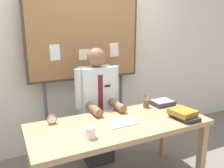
{
  "coord_description": "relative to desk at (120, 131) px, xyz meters",
  "views": [
    {
      "loc": [
        -0.99,
        -1.85,
        1.67
      ],
      "look_at": [
        0.0,
        0.18,
        1.1
      ],
      "focal_mm": 36.6,
      "sensor_mm": 36.0,
      "label": 1
    }
  ],
  "objects": [
    {
      "name": "back_wall",
      "position": [
        0.0,
        1.16,
        0.69
      ],
      "size": [
        6.4,
        0.08,
        2.7
      ],
      "primitive_type": "cube",
      "color": "silver",
      "rests_on": "ground_plane"
    },
    {
      "name": "coffee_mug",
      "position": [
        -0.38,
        -0.18,
        0.14
      ],
      "size": [
        0.09,
        0.09,
        0.1
      ],
      "primitive_type": "cylinder",
      "color": "white",
      "rests_on": "desk"
    },
    {
      "name": "book_stack",
      "position": [
        0.63,
        -0.2,
        0.14
      ],
      "size": [
        0.25,
        0.29,
        0.09
      ],
      "color": "#262626",
      "rests_on": "desk"
    },
    {
      "name": "desk_clock",
      "position": [
        -0.61,
        0.25,
        0.13
      ],
      "size": [
        0.09,
        0.04,
        0.09
      ],
      "color": "olive",
      "rests_on": "desk"
    },
    {
      "name": "desk",
      "position": [
        0.0,
        0.0,
        0.0
      ],
      "size": [
        1.77,
        0.74,
        0.75
      ],
      "color": "tan",
      "rests_on": "ground_plane"
    },
    {
      "name": "open_notebook",
      "position": [
        0.0,
        -0.02,
        0.1
      ],
      "size": [
        0.3,
        0.21,
        0.01
      ],
      "primitive_type": "cube",
      "rotation": [
        0.0,
        0.0,
        0.02
      ],
      "color": "silver",
      "rests_on": "desk"
    },
    {
      "name": "person",
      "position": [
        0.0,
        0.58,
        0.01
      ],
      "size": [
        0.55,
        0.56,
        1.44
      ],
      "color": "#2D2D33",
      "rests_on": "ground_plane"
    },
    {
      "name": "bulletin_board",
      "position": [
        -0.0,
        0.95,
        0.9
      ],
      "size": [
        1.49,
        0.09,
        2.18
      ],
      "color": "#4C3823",
      "rests_on": "ground_plane"
    },
    {
      "name": "pen_holder",
      "position": [
        0.48,
        0.24,
        0.14
      ],
      "size": [
        0.07,
        0.07,
        0.16
      ],
      "color": "brown",
      "rests_on": "desk"
    },
    {
      "name": "paper_tray",
      "position": [
        0.7,
        0.23,
        0.12
      ],
      "size": [
        0.26,
        0.2,
        0.06
      ],
      "color": "#333338",
      "rests_on": "desk"
    }
  ]
}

